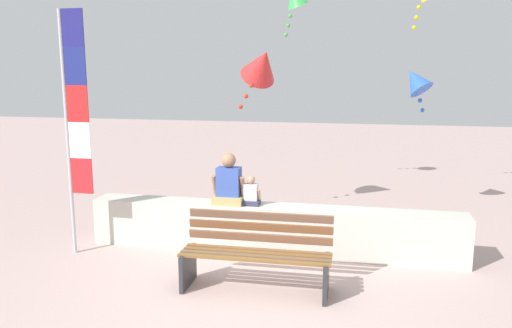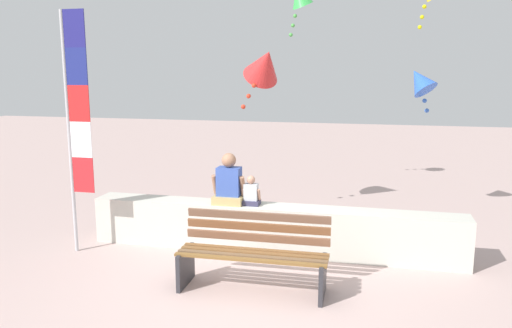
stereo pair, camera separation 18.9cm
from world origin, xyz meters
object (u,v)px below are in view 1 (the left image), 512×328
Objects in this scene: kite_blue at (416,81)px; kite_red at (262,65)px; person_adult at (229,184)px; person_child at (251,193)px; park_bench at (257,254)px; flag_banner at (73,117)px.

kite_blue is 2.72m from kite_red.
person_child is (0.33, 0.00, -0.12)m from person_adult.
kite_blue is at bearing 41.72° from person_adult.
park_bench is at bearing -61.94° from person_adult.
kite_red reaches higher than person_child.
park_bench is at bearing -79.71° from kite_red.
flag_banner reaches higher than person_adult.
person_adult is 1.73× the size of person_child.
person_adult is 0.84× the size of kite_blue.
park_bench is 4.70m from kite_blue.
flag_banner is 3.85× the size of kite_blue.
person_adult is 2.34m from flag_banner.
kite_blue is (2.42, 2.45, 1.57)m from person_child.
flag_banner is 3.34m from kite_red.
person_adult is at bearing -93.58° from kite_red.
kite_blue is at bearing 13.30° from kite_red.
park_bench is 2.04× the size of kite_blue.
person_child is (-0.35, 1.27, 0.42)m from park_bench.
kite_red reaches higher than park_bench.
kite_blue is at bearing 60.91° from park_bench.
person_adult is (-0.68, 1.27, 0.54)m from park_bench.
person_child is 2.68m from flag_banner.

